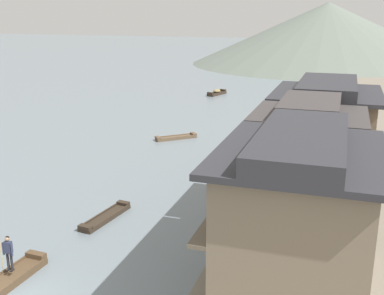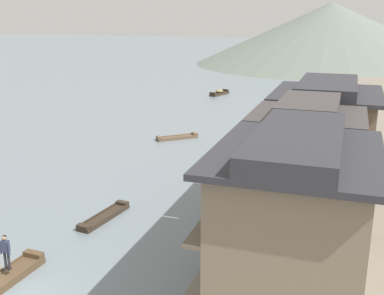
{
  "view_description": "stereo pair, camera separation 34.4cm",
  "coord_description": "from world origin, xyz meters",
  "px_view_note": "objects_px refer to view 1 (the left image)",
  "views": [
    {
      "loc": [
        11.97,
        -12.58,
        11.14
      ],
      "look_at": [
        2.09,
        17.53,
        1.95
      ],
      "focal_mm": 43.8,
      "sensor_mm": 36.0,
      "label": 1
    },
    {
      "loc": [
        12.3,
        -12.47,
        11.14
      ],
      "look_at": [
        2.09,
        17.53,
        1.95
      ],
      "focal_mm": 43.8,
      "sensor_mm": 36.0,
      "label": 2
    }
  ],
  "objects_px": {
    "boat_moored_nearest": "(105,217)",
    "boat_moored_far": "(296,94)",
    "boatman_person": "(8,249)",
    "boat_moored_second": "(223,193)",
    "boat_moored_third": "(264,130)",
    "house_waterfront_nearest": "(297,209)",
    "house_waterfront_tall": "(324,128)",
    "mooring_post_dock_near": "(229,231)",
    "boat_midriver_drifting": "(217,93)",
    "mooring_post_dock_mid": "(261,173)",
    "house_waterfront_second": "(306,157)",
    "boat_midriver_upstream": "(176,137)"
  },
  "relations": [
    {
      "from": "mooring_post_dock_near",
      "to": "boat_midriver_drifting",
      "type": "bearing_deg",
      "value": 106.0
    },
    {
      "from": "mooring_post_dock_mid",
      "to": "boat_moored_second",
      "type": "bearing_deg",
      "value": -143.86
    },
    {
      "from": "boat_moored_second",
      "to": "house_waterfront_tall",
      "type": "xyz_separation_m",
      "value": [
        5.68,
        4.88,
        3.57
      ]
    },
    {
      "from": "boat_moored_second",
      "to": "mooring_post_dock_mid",
      "type": "distance_m",
      "value": 2.79
    },
    {
      "from": "mooring_post_dock_near",
      "to": "mooring_post_dock_mid",
      "type": "relative_size",
      "value": 0.77
    },
    {
      "from": "boat_moored_far",
      "to": "boat_midriver_upstream",
      "type": "bearing_deg",
      "value": -105.95
    },
    {
      "from": "boatman_person",
      "to": "boat_moored_second",
      "type": "height_order",
      "value": "boatman_person"
    },
    {
      "from": "boatman_person",
      "to": "boat_moored_third",
      "type": "xyz_separation_m",
      "value": [
        5.83,
        29.43,
        -1.33
      ]
    },
    {
      "from": "boat_moored_far",
      "to": "boat_midriver_drifting",
      "type": "distance_m",
      "value": 11.15
    },
    {
      "from": "boat_moored_third",
      "to": "mooring_post_dock_mid",
      "type": "xyz_separation_m",
      "value": [
        2.45,
        -15.52,
        0.99
      ]
    },
    {
      "from": "boat_moored_third",
      "to": "boat_midriver_upstream",
      "type": "distance_m",
      "value": 8.8
    },
    {
      "from": "boat_moored_nearest",
      "to": "boat_moored_second",
      "type": "bearing_deg",
      "value": 46.14
    },
    {
      "from": "boatman_person",
      "to": "mooring_post_dock_mid",
      "type": "xyz_separation_m",
      "value": [
        8.28,
        13.91,
        -0.35
      ]
    },
    {
      "from": "house_waterfront_tall",
      "to": "mooring_post_dock_near",
      "type": "distance_m",
      "value": 12.63
    },
    {
      "from": "boat_midriver_drifting",
      "to": "house_waterfront_tall",
      "type": "xyz_separation_m",
      "value": [
        15.88,
        -31.04,
        3.39
      ]
    },
    {
      "from": "boatman_person",
      "to": "mooring_post_dock_near",
      "type": "bearing_deg",
      "value": 33.34
    },
    {
      "from": "boat_moored_second",
      "to": "house_waterfront_tall",
      "type": "distance_m",
      "value": 8.3
    },
    {
      "from": "mooring_post_dock_mid",
      "to": "boat_midriver_drifting",
      "type": "bearing_deg",
      "value": 109.67
    },
    {
      "from": "boat_moored_nearest",
      "to": "mooring_post_dock_near",
      "type": "bearing_deg",
      "value": -10.61
    },
    {
      "from": "boat_moored_nearest",
      "to": "boat_moored_far",
      "type": "distance_m",
      "value": 45.35
    },
    {
      "from": "house_waterfront_nearest",
      "to": "house_waterfront_tall",
      "type": "height_order",
      "value": "same"
    },
    {
      "from": "house_waterfront_tall",
      "to": "mooring_post_dock_near",
      "type": "xyz_separation_m",
      "value": [
        -3.59,
        -11.82,
        -2.63
      ]
    },
    {
      "from": "boat_midriver_upstream",
      "to": "house_waterfront_tall",
      "type": "xyz_separation_m",
      "value": [
        13.17,
        -7.0,
        3.56
      ]
    },
    {
      "from": "boat_moored_second",
      "to": "house_waterfront_second",
      "type": "relative_size",
      "value": 0.71
    },
    {
      "from": "boat_midriver_drifting",
      "to": "boat_moored_second",
      "type": "bearing_deg",
      "value": -74.14
    },
    {
      "from": "house_waterfront_nearest",
      "to": "mooring_post_dock_near",
      "type": "bearing_deg",
      "value": 143.31
    },
    {
      "from": "boat_moored_third",
      "to": "house_waterfront_second",
      "type": "bearing_deg",
      "value": -74.24
    },
    {
      "from": "house_waterfront_nearest",
      "to": "house_waterfront_tall",
      "type": "distance_m",
      "value": 14.27
    },
    {
      "from": "house_waterfront_second",
      "to": "boat_moored_second",
      "type": "bearing_deg",
      "value": 154.68
    },
    {
      "from": "mooring_post_dock_near",
      "to": "boat_moored_far",
      "type": "bearing_deg",
      "value": 92.11
    },
    {
      "from": "boat_moored_nearest",
      "to": "boat_moored_third",
      "type": "xyz_separation_m",
      "value": [
        4.97,
        22.59,
        0.05
      ]
    },
    {
      "from": "boat_moored_second",
      "to": "boat_midriver_drifting",
      "type": "height_order",
      "value": "boat_midriver_drifting"
    },
    {
      "from": "house_waterfront_tall",
      "to": "mooring_post_dock_mid",
      "type": "relative_size",
      "value": 8.58
    },
    {
      "from": "boat_midriver_upstream",
      "to": "mooring_post_dock_near",
      "type": "xyz_separation_m",
      "value": [
        9.58,
        -18.82,
        0.92
      ]
    },
    {
      "from": "boat_midriver_drifting",
      "to": "house_waterfront_nearest",
      "type": "bearing_deg",
      "value": -71.03
    },
    {
      "from": "boatman_person",
      "to": "boat_midriver_drifting",
      "type": "relative_size",
      "value": 0.81
    },
    {
      "from": "boat_moored_second",
      "to": "house_waterfront_nearest",
      "type": "height_order",
      "value": "house_waterfront_nearest"
    },
    {
      "from": "boatman_person",
      "to": "house_waterfront_second",
      "type": "xyz_separation_m",
      "value": [
        11.32,
        9.96,
        2.19
      ]
    },
    {
      "from": "boatman_person",
      "to": "house_waterfront_second",
      "type": "bearing_deg",
      "value": 41.34
    },
    {
      "from": "boat_midriver_drifting",
      "to": "boat_midriver_upstream",
      "type": "bearing_deg",
      "value": -83.57
    },
    {
      "from": "boat_moored_third",
      "to": "boat_midriver_upstream",
      "type": "relative_size",
      "value": 1.65
    },
    {
      "from": "boat_moored_third",
      "to": "house_waterfront_tall",
      "type": "bearing_deg",
      "value": -63.59
    },
    {
      "from": "boat_moored_third",
      "to": "house_waterfront_nearest",
      "type": "bearing_deg",
      "value": -77.75
    },
    {
      "from": "boatman_person",
      "to": "mooring_post_dock_mid",
      "type": "bearing_deg",
      "value": 59.24
    },
    {
      "from": "boat_moored_second",
      "to": "house_waterfront_nearest",
      "type": "xyz_separation_m",
      "value": [
        5.37,
        -9.39,
        3.57
      ]
    },
    {
      "from": "boat_moored_third",
      "to": "mooring_post_dock_near",
      "type": "xyz_separation_m",
      "value": [
        2.45,
        -23.98,
        0.87
      ]
    },
    {
      "from": "boat_moored_nearest",
      "to": "house_waterfront_second",
      "type": "distance_m",
      "value": 11.49
    },
    {
      "from": "boat_moored_nearest",
      "to": "boat_midriver_upstream",
      "type": "height_order",
      "value": "boat_midriver_upstream"
    },
    {
      "from": "boat_moored_nearest",
      "to": "house_waterfront_nearest",
      "type": "bearing_deg",
      "value": -19.72
    },
    {
      "from": "boat_moored_third",
      "to": "boat_midriver_upstream",
      "type": "bearing_deg",
      "value": -144.1
    }
  ]
}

